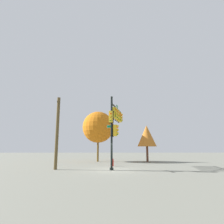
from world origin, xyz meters
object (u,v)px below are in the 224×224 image
at_px(fire_hydrant, 113,162).
at_px(tree_mid, 98,127).
at_px(tree_near, 147,136).
at_px(utility_pole, 57,131).
at_px(signal_pole_assembly, 116,119).

relative_size(fire_hydrant, tree_mid, 0.11).
bearing_deg(fire_hydrant, tree_near, -39.68).
relative_size(utility_pole, fire_hydrant, 8.50).
relative_size(fire_hydrant, tree_near, 0.16).
xyz_separation_m(utility_pole, tree_near, (9.64, -10.69, 0.11)).
relative_size(utility_pole, tree_near, 1.32).
bearing_deg(utility_pole, tree_mid, -18.02).
relative_size(signal_pole_assembly, tree_mid, 0.94).
height_order(signal_pole_assembly, utility_pole, signal_pole_assembly).
bearing_deg(tree_mid, signal_pole_assembly, -165.53).
relative_size(utility_pole, tree_mid, 0.94).
height_order(signal_pole_assembly, tree_mid, tree_mid).
xyz_separation_m(signal_pole_assembly, tree_mid, (9.27, 2.39, 0.13)).
distance_m(fire_hydrant, tree_mid, 8.77).
xyz_separation_m(utility_pole, tree_mid, (10.48, -3.41, 1.50)).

